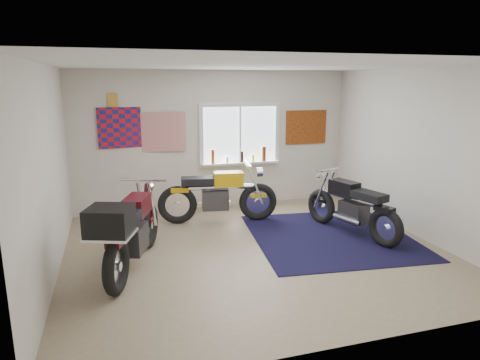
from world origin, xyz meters
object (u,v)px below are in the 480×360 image
object	(u,v)px
yellow_triumph	(218,196)
maroon_tourer	(130,231)
navy_rug	(331,236)
black_chrome_bike	(352,208)

from	to	relation	value
yellow_triumph	maroon_tourer	xyz separation A→B (m)	(-1.60, -1.74, 0.10)
navy_rug	maroon_tourer	bearing A→B (deg)	-171.92
navy_rug	black_chrome_bike	bearing A→B (deg)	2.70
navy_rug	black_chrome_bike	size ratio (longest dim) A/B	1.33
black_chrome_bike	navy_rug	bearing A→B (deg)	75.70
black_chrome_bike	maroon_tourer	world-z (taller)	maroon_tourer
maroon_tourer	yellow_triumph	bearing A→B (deg)	-23.21
navy_rug	yellow_triumph	bearing A→B (deg)	140.95
navy_rug	maroon_tourer	xyz separation A→B (m)	(-3.19, -0.45, 0.58)
maroon_tourer	black_chrome_bike	bearing A→B (deg)	-63.02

